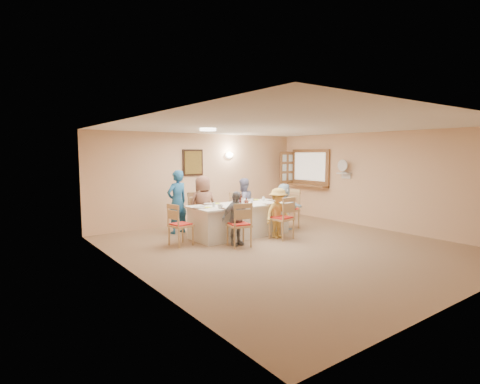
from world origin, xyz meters
TOP-DOWN VIEW (x-y plane):
  - ground at (0.00, 0.00)m, footprint 7.00×7.00m
  - room_walls at (0.00, 0.00)m, footprint 7.00×7.00m
  - wall_picture at (-0.30, 3.46)m, footprint 0.62×0.05m
  - wall_sconce at (0.90, 3.44)m, footprint 0.26×0.09m
  - ceiling_light at (-1.00, 1.50)m, footprint 0.36×0.36m
  - serving_hatch at (3.21, 2.40)m, footprint 0.06×1.50m
  - hatch_sill at (3.09, 2.40)m, footprint 0.30×1.50m
  - shutter_door at (2.95, 3.16)m, footprint 0.55×0.04m
  - fan_shelf at (3.13, 1.05)m, footprint 0.22×0.36m
  - desk_fan at (3.10, 1.05)m, footprint 0.30×0.30m
  - dining_table at (-0.19, 1.42)m, footprint 2.40×1.02m
  - chair_back_left at (-0.79, 2.22)m, footprint 0.54×0.54m
  - chair_back_right at (0.41, 2.22)m, footprint 0.47×0.47m
  - chair_front_left at (-0.79, 0.62)m, footprint 0.53×0.53m
  - chair_front_right at (0.41, 0.62)m, footprint 0.53×0.53m
  - chair_left_end at (-1.74, 1.42)m, footprint 0.50×0.50m
  - chair_right_end at (1.36, 1.42)m, footprint 0.51×0.51m
  - diner_back_left at (-0.79, 2.10)m, footprint 0.79×0.59m
  - diner_back_right at (0.41, 2.10)m, footprint 0.68×0.55m
  - diner_front_left at (-0.79, 0.74)m, footprint 0.68×0.29m
  - diner_front_right at (0.41, 0.74)m, footprint 0.84×0.59m
  - diner_right_end at (1.23, 1.42)m, footprint 1.18×0.59m
  - caregiver at (-1.24, 2.57)m, footprint 0.70×0.57m
  - placemat_fl at (-0.79, 1.00)m, footprint 0.35×0.26m
  - plate_fl at (-0.79, 1.00)m, footprint 0.23×0.23m
  - napkin_fl at (-0.61, 0.95)m, footprint 0.13×0.13m
  - placemat_fr at (0.41, 1.00)m, footprint 0.32×0.24m
  - plate_fr at (0.41, 1.00)m, footprint 0.23×0.23m
  - napkin_fr at (0.59, 0.95)m, footprint 0.14×0.14m
  - placemat_bl at (-0.79, 1.84)m, footprint 0.36×0.27m
  - plate_bl at (-0.79, 1.84)m, footprint 0.23×0.23m
  - napkin_bl at (-0.61, 1.79)m, footprint 0.15×0.15m
  - placemat_br at (0.41, 1.84)m, footprint 0.36×0.27m
  - plate_br at (0.41, 1.84)m, footprint 0.22×0.22m
  - napkin_br at (0.59, 1.79)m, footprint 0.15×0.15m
  - placemat_le at (-1.29, 1.42)m, footprint 0.32×0.24m
  - plate_le at (-1.29, 1.42)m, footprint 0.25×0.25m
  - napkin_le at (-1.11, 1.37)m, footprint 0.14×0.14m
  - placemat_re at (0.93, 1.42)m, footprint 0.36×0.27m
  - plate_re at (0.93, 1.42)m, footprint 0.23×0.23m
  - napkin_re at (1.11, 1.37)m, footprint 0.15×0.15m
  - teacup_a at (-0.97, 1.07)m, footprint 0.20×0.20m
  - teacup_b at (0.21, 1.96)m, footprint 0.15×0.15m
  - bowl_a at (-0.47, 1.13)m, footprint 0.38×0.38m
  - bowl_b at (0.13, 1.68)m, footprint 0.35×0.35m
  - condiment_ketchup at (-0.24, 1.43)m, footprint 0.14×0.14m
  - condiment_brown at (-0.10, 1.48)m, footprint 0.17×0.17m
  - condiment_malt at (-0.05, 1.36)m, footprint 0.18×0.18m
  - drinking_glass at (-0.34, 1.47)m, footprint 0.06×0.06m

SIDE VIEW (x-z plane):
  - ground at x=0.00m, z-range 0.00..0.00m
  - dining_table at x=-0.19m, z-range 0.00..0.76m
  - chair_left_end at x=-1.74m, z-range 0.00..0.91m
  - chair_back_right at x=0.41m, z-range 0.00..0.94m
  - chair_front_left at x=-0.79m, z-range 0.00..0.94m
  - chair_front_right at x=0.41m, z-range 0.00..0.98m
  - chair_back_left at x=-0.79m, z-range 0.00..1.01m
  - chair_right_end at x=1.36m, z-range 0.00..1.03m
  - diner_front_left at x=-0.79m, z-range 0.00..1.16m
  - diner_front_right at x=0.41m, z-range 0.00..1.16m
  - diner_right_end at x=1.23m, z-range 0.00..1.19m
  - diner_back_right at x=0.41m, z-range 0.00..1.31m
  - diner_back_left at x=-0.79m, z-range 0.00..1.42m
  - placemat_fl at x=-0.79m, z-range 0.76..0.77m
  - placemat_fr at x=0.41m, z-range 0.76..0.77m
  - placemat_bl at x=-0.79m, z-range 0.76..0.77m
  - placemat_br at x=0.41m, z-range 0.76..0.77m
  - placemat_le at x=-1.29m, z-range 0.76..0.77m
  - placemat_re at x=0.93m, z-range 0.76..0.77m
  - napkin_fl at x=-0.61m, z-range 0.77..0.77m
  - napkin_fr at x=0.59m, z-range 0.77..0.77m
  - napkin_bl at x=-0.61m, z-range 0.77..0.77m
  - napkin_br at x=0.59m, z-range 0.77..0.77m
  - napkin_le at x=-1.11m, z-range 0.77..0.77m
  - napkin_re at x=1.11m, z-range 0.77..0.77m
  - plate_fl at x=-0.79m, z-range 0.77..0.78m
  - plate_fr at x=0.41m, z-range 0.77..0.78m
  - plate_bl at x=-0.79m, z-range 0.77..0.78m
  - plate_br at x=0.41m, z-range 0.77..0.78m
  - plate_le at x=-1.29m, z-range 0.77..0.78m
  - plate_re at x=0.93m, z-range 0.77..0.78m
  - caregiver at x=-1.24m, z-range 0.00..1.55m
  - bowl_a at x=-0.47m, z-range 0.76..0.82m
  - bowl_b at x=0.13m, z-range 0.76..0.83m
  - teacup_b at x=0.21m, z-range 0.76..0.84m
  - teacup_a at x=-0.97m, z-range 0.76..0.85m
  - drinking_glass at x=-0.34m, z-range 0.77..0.86m
  - condiment_malt at x=-0.05m, z-range 0.76..0.90m
  - condiment_ketchup at x=-0.24m, z-range 0.76..0.98m
  - condiment_brown at x=-0.10m, z-range 0.76..0.98m
  - hatch_sill at x=3.09m, z-range 0.95..1.00m
  - fan_shelf at x=3.13m, z-range 1.39..1.41m
  - serving_hatch at x=3.21m, z-range 0.92..2.08m
  - shutter_door at x=2.95m, z-range 1.00..2.00m
  - room_walls at x=0.00m, z-range -1.99..5.01m
  - desk_fan at x=3.10m, z-range 1.41..1.69m
  - wall_picture at x=-0.30m, z-range 1.34..2.06m
  - wall_sconce at x=0.90m, z-range 1.81..1.99m
  - ceiling_light at x=-1.00m, z-range 2.45..2.50m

